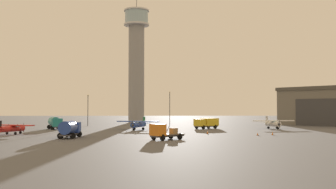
% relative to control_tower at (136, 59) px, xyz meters
% --- Properties ---
extents(ground_plane, '(400.00, 400.00, 0.00)m').
position_rel_control_tower_xyz_m(ground_plane, '(9.28, -67.91, -22.33)').
color(ground_plane, '#545456').
extents(control_tower, '(8.81, 8.81, 43.55)m').
position_rel_control_tower_xyz_m(control_tower, '(0.00, 0.00, 0.00)').
color(control_tower, gray).
rests_on(control_tower, ground_plane).
extents(hangar, '(35.02, 35.28, 11.31)m').
position_rel_control_tower_xyz_m(hangar, '(60.96, -19.56, -16.66)').
color(hangar, '#6B665B').
rests_on(hangar, ground_plane).
extents(airplane_blue, '(9.97, 7.88, 3.00)m').
position_rel_control_tower_xyz_m(airplane_blue, '(3.03, -43.45, -20.93)').
color(airplane_blue, '#2847A8').
rests_on(airplane_blue, ground_plane).
extents(airplane_red, '(8.97, 7.12, 2.72)m').
position_rel_control_tower_xyz_m(airplane_red, '(-20.13, -58.72, -21.06)').
color(airplane_red, red).
rests_on(airplane_red, ground_plane).
extents(airplane_white, '(10.26, 8.03, 3.01)m').
position_rel_control_tower_xyz_m(airplane_white, '(35.52, -39.81, -20.92)').
color(airplane_white, white).
rests_on(airplane_white, ground_plane).
extents(truck_flatbed_orange, '(5.77, 5.40, 2.53)m').
position_rel_control_tower_xyz_m(truck_flatbed_orange, '(8.32, -71.66, -21.10)').
color(truck_flatbed_orange, '#38383D').
rests_on(truck_flatbed_orange, ground_plane).
extents(truck_box_yellow, '(6.50, 5.86, 2.55)m').
position_rel_control_tower_xyz_m(truck_box_yellow, '(19.41, -39.11, -20.84)').
color(truck_box_yellow, '#38383D').
rests_on(truck_box_yellow, ground_plane).
extents(truck_fuel_tanker_teal, '(4.72, 6.43, 2.91)m').
position_rel_control_tower_xyz_m(truck_fuel_tanker_teal, '(-17.06, -40.22, -20.70)').
color(truck_fuel_tanker_teal, '#38383D').
rests_on(truck_fuel_tanker_teal, ground_plane).
extents(truck_fuel_tanker_blue, '(3.16, 6.60, 2.88)m').
position_rel_control_tower_xyz_m(truck_fuel_tanker_blue, '(-7.27, -67.20, -20.71)').
color(truck_fuel_tanker_blue, '#38383D').
rests_on(truck_fuel_tanker_blue, ground_plane).
extents(light_post_east, '(0.44, 0.44, 10.05)m').
position_rel_control_tower_xyz_m(light_post_east, '(11.05, -18.68, -16.44)').
color(light_post_east, '#38383D').
rests_on(light_post_east, ground_plane).
extents(light_post_north, '(0.44, 0.44, 8.95)m').
position_rel_control_tower_xyz_m(light_post_north, '(-12.25, -24.14, -17.02)').
color(light_post_north, '#38383D').
rests_on(light_post_north, ground_plane).
extents(traffic_cone_near_left, '(0.36, 0.36, 0.54)m').
position_rel_control_tower_xyz_m(traffic_cone_near_left, '(25.75, -62.19, -22.06)').
color(traffic_cone_near_left, black).
rests_on(traffic_cone_near_left, ground_plane).
extents(traffic_cone_near_right, '(0.36, 0.36, 0.66)m').
position_rel_control_tower_xyz_m(traffic_cone_near_right, '(17.17, -57.35, -22.00)').
color(traffic_cone_near_right, black).
rests_on(traffic_cone_near_right, ground_plane).
extents(traffic_cone_mid_apron, '(0.36, 0.36, 0.63)m').
position_rel_control_tower_xyz_m(traffic_cone_mid_apron, '(28.86, -60.99, -22.02)').
color(traffic_cone_mid_apron, black).
rests_on(traffic_cone_mid_apron, ground_plane).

